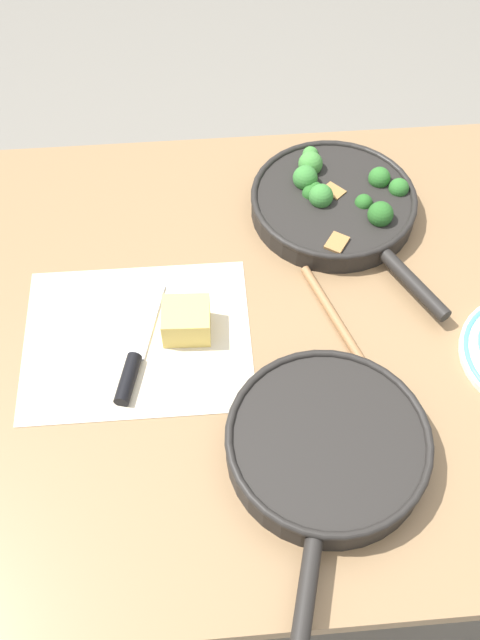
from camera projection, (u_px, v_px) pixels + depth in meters
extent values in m
plane|color=slate|center=(240.00, 497.00, 1.75)|extent=(14.00, 14.00, 0.00)
cube|color=olive|center=(240.00, 332.00, 1.18)|extent=(1.16, 0.94, 0.03)
cylinder|color=#BCBCC1|center=(439.00, 265.00, 1.74)|extent=(0.05, 0.05, 0.69)
cylinder|color=#BCBCC1|center=(6.00, 293.00, 1.69)|extent=(0.05, 0.05, 0.69)
cylinder|color=black|center=(333.00, 204.00, 1.30)|extent=(0.30, 0.30, 0.04)
torus|color=black|center=(334.00, 196.00, 1.29)|extent=(0.30, 0.30, 0.01)
cylinder|color=black|center=(414.00, 284.00, 1.18)|extent=(0.09, 0.15, 0.02)
cylinder|color=#245B1C|center=(396.00, 197.00, 1.31)|extent=(0.01, 0.01, 0.02)
sphere|color=#2D6B28|center=(399.00, 188.00, 1.29)|extent=(0.04, 0.04, 0.04)
cylinder|color=#357027|center=(309.00, 175.00, 1.34)|extent=(0.02, 0.02, 0.03)
sphere|color=#428438|center=(310.00, 164.00, 1.32)|extent=(0.05, 0.05, 0.05)
cylinder|color=#205218|center=(313.00, 198.00, 1.31)|extent=(0.01, 0.01, 0.02)
sphere|color=#286023|center=(314.00, 190.00, 1.30)|extent=(0.03, 0.03, 0.03)
cylinder|color=#245B1C|center=(377.00, 188.00, 1.33)|extent=(0.01, 0.01, 0.02)
sphere|color=#2D6B28|center=(379.00, 178.00, 1.31)|extent=(0.04, 0.04, 0.04)
cylinder|color=#2C6823|center=(304.00, 189.00, 1.32)|extent=(0.02, 0.02, 0.03)
sphere|color=#387A33|center=(305.00, 178.00, 1.30)|extent=(0.05, 0.05, 0.05)
cylinder|color=#205218|center=(310.00, 202.00, 1.31)|extent=(0.01, 0.01, 0.02)
sphere|color=#286023|center=(311.00, 194.00, 1.29)|extent=(0.03, 0.03, 0.03)
cylinder|color=#205218|center=(362.00, 211.00, 1.29)|extent=(0.01, 0.01, 0.02)
sphere|color=#286023|center=(364.00, 203.00, 1.28)|extent=(0.03, 0.03, 0.03)
cylinder|color=#357027|center=(321.00, 200.00, 1.31)|extent=(0.01, 0.01, 0.02)
sphere|color=#428438|center=(322.00, 193.00, 1.29)|extent=(0.03, 0.03, 0.03)
cylinder|color=#357027|center=(310.00, 162.00, 1.37)|extent=(0.01, 0.01, 0.02)
sphere|color=#428438|center=(310.00, 154.00, 1.36)|extent=(0.03, 0.03, 0.03)
cylinder|color=#205218|center=(378.00, 226.00, 1.27)|extent=(0.02, 0.02, 0.03)
sphere|color=#286023|center=(380.00, 214.00, 1.24)|extent=(0.05, 0.05, 0.05)
cylinder|color=#2C6823|center=(320.00, 207.00, 1.30)|extent=(0.02, 0.02, 0.02)
sphere|color=#387A33|center=(321.00, 196.00, 1.27)|extent=(0.04, 0.04, 0.04)
cube|color=olive|center=(327.00, 185.00, 1.33)|extent=(0.04, 0.04, 0.03)
cube|color=#9E703D|center=(333.00, 197.00, 1.31)|extent=(0.05, 0.05, 0.03)
cube|color=olive|center=(341.00, 176.00, 1.34)|extent=(0.04, 0.04, 0.03)
cube|color=#9E703D|center=(336.00, 248.00, 1.23)|extent=(0.05, 0.05, 0.03)
cylinder|color=black|center=(327.00, 445.00, 1.01)|extent=(0.29, 0.29, 0.05)
torus|color=black|center=(329.00, 437.00, 1.00)|extent=(0.29, 0.29, 0.01)
cylinder|color=black|center=(305.00, 602.00, 0.88)|extent=(0.07, 0.15, 0.02)
cylinder|color=#E5CC60|center=(327.00, 447.00, 1.02)|extent=(0.24, 0.24, 0.02)
cylinder|color=#996B42|center=(343.00, 331.00, 1.15)|extent=(0.10, 0.27, 0.02)
ellipsoid|color=#996B42|center=(394.00, 413.00, 1.06)|extent=(0.06, 0.07, 0.02)
cube|color=beige|center=(138.00, 338.00, 1.15)|extent=(0.37, 0.30, 0.00)
cube|color=silver|center=(147.00, 321.00, 1.17)|extent=(0.06, 0.15, 0.01)
cylinder|color=black|center=(128.00, 379.00, 1.09)|extent=(0.04, 0.09, 0.02)
cube|color=#E0C15B|center=(186.00, 323.00, 1.14)|extent=(0.08, 0.07, 0.05)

